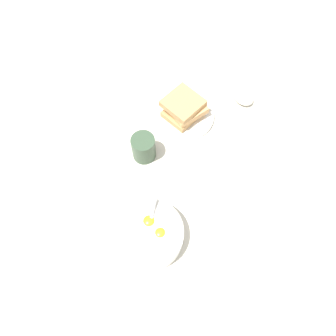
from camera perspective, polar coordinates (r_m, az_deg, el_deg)
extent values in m
plane|color=beige|center=(0.92, 2.96, -0.22)|extent=(3.00, 3.00, 0.00)
cylinder|color=white|center=(0.83, -3.41, -11.50)|extent=(0.17, 0.17, 0.05)
cylinder|color=white|center=(0.82, -3.43, -11.42)|extent=(0.15, 0.15, 0.02)
ellipsoid|color=yellow|center=(0.81, -3.33, -9.27)|extent=(0.03, 0.03, 0.02)
ellipsoid|color=yellow|center=(0.81, -1.37, -11.28)|extent=(0.03, 0.03, 0.02)
cylinder|color=black|center=(0.81, -2.67, -10.19)|extent=(0.04, 0.04, 0.00)
ellipsoid|color=silver|center=(0.81, -3.19, -9.91)|extent=(0.03, 0.02, 0.01)
cube|color=silver|center=(0.81, -2.59, -6.83)|extent=(0.03, 0.05, 0.03)
cylinder|color=white|center=(1.01, 2.78, 9.17)|extent=(0.18, 0.18, 0.01)
cylinder|color=white|center=(1.00, 2.79, 9.39)|extent=(0.13, 0.13, 0.00)
cube|color=tan|center=(0.99, 2.56, 9.59)|extent=(0.13, 0.13, 0.02)
cube|color=tan|center=(0.98, 3.20, 10.37)|extent=(0.13, 0.12, 0.02)
cube|color=tan|center=(0.96, 2.62, 11.21)|extent=(0.14, 0.14, 0.02)
ellipsoid|color=white|center=(1.06, 12.88, 12.15)|extent=(0.08, 0.09, 0.03)
cube|color=white|center=(1.10, 10.10, 14.70)|extent=(0.05, 0.10, 0.02)
cylinder|color=#334733|center=(0.91, -4.27, 3.54)|extent=(0.07, 0.07, 0.08)
cylinder|color=#472B16|center=(0.88, -4.41, 4.53)|extent=(0.05, 0.05, 0.01)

